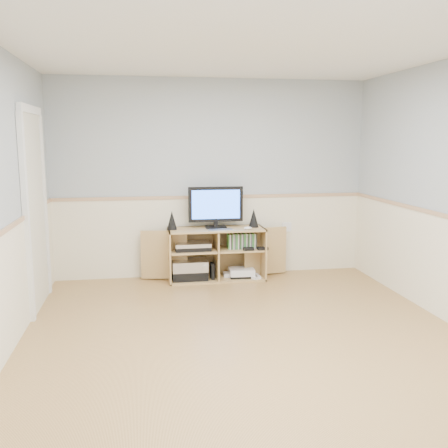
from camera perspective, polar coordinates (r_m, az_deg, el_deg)
The scene contains 11 objects.
room at distance 4.29m, azimuth 1.82°, elevation 2.56°, with size 4.04×4.54×2.54m.
media_cabinet at distance 6.33m, azimuth -0.95°, elevation -3.27°, with size 1.87×0.45×0.65m.
monitor at distance 6.21m, azimuth -0.96°, elevation 2.12°, with size 0.68×0.18×0.52m.
speaker_left at distance 6.15m, azimuth -5.97°, elevation 0.43°, with size 0.12×0.12×0.23m, color black.
speaker_right at distance 6.30m, azimuth 3.41°, elevation 0.69°, with size 0.13×0.13×0.23m, color black.
keyboard at distance 6.08m, azimuth -0.38°, elevation -0.68°, with size 0.29×0.12×0.01m, color silver.
mouse at distance 6.14m, azimuth 2.76°, elevation -0.47°, with size 0.10×0.06×0.04m, color white.
av_components at distance 6.26m, azimuth -3.81°, elevation -4.49°, with size 0.52×0.32×0.47m.
game_consoles at distance 6.38m, azimuth 1.90°, elevation -5.59°, with size 0.45×0.30×0.11m.
game_cases at distance 6.28m, azimuth 2.04°, elevation -1.94°, with size 0.36×0.14×0.19m, color #3F8C3F.
wall_outlet at distance 6.66m, azimuth 7.16°, elevation -0.34°, with size 0.12×0.03×0.12m, color white.
Camera 1 is at (-0.90, -4.05, 1.74)m, focal length 40.00 mm.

